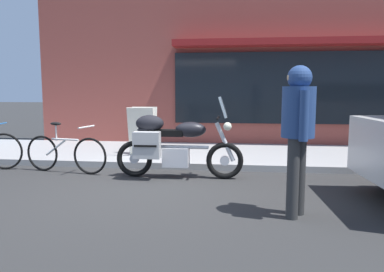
{
  "coord_description": "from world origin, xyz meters",
  "views": [
    {
      "loc": [
        1.31,
        -5.44,
        1.49
      ],
      "look_at": [
        0.53,
        0.92,
        0.7
      ],
      "focal_mm": 34.69,
      "sensor_mm": 36.0,
      "label": 1
    }
  ],
  "objects_px": {
    "touring_motorcycle": "(171,143)",
    "parked_bicycle": "(65,153)",
    "sandwich_board_sign": "(142,131)",
    "pedestrian_walking": "(298,122)"
  },
  "relations": [
    {
      "from": "sandwich_board_sign",
      "to": "parked_bicycle",
      "type": "bearing_deg",
      "value": -130.68
    },
    {
      "from": "touring_motorcycle",
      "to": "pedestrian_walking",
      "type": "height_order",
      "value": "pedestrian_walking"
    },
    {
      "from": "pedestrian_walking",
      "to": "sandwich_board_sign",
      "type": "relative_size",
      "value": 1.74
    },
    {
      "from": "touring_motorcycle",
      "to": "sandwich_board_sign",
      "type": "distance_m",
      "value": 1.71
    },
    {
      "from": "touring_motorcycle",
      "to": "sandwich_board_sign",
      "type": "relative_size",
      "value": 2.15
    },
    {
      "from": "touring_motorcycle",
      "to": "sandwich_board_sign",
      "type": "xyz_separation_m",
      "value": [
        -0.87,
        1.47,
        0.03
      ]
    },
    {
      "from": "parked_bicycle",
      "to": "sandwich_board_sign",
      "type": "distance_m",
      "value": 1.72
    },
    {
      "from": "parked_bicycle",
      "to": "sandwich_board_sign",
      "type": "bearing_deg",
      "value": 49.32
    },
    {
      "from": "pedestrian_walking",
      "to": "sandwich_board_sign",
      "type": "distance_m",
      "value": 4.21
    },
    {
      "from": "touring_motorcycle",
      "to": "parked_bicycle",
      "type": "height_order",
      "value": "touring_motorcycle"
    }
  ]
}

